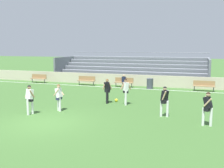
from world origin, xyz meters
TOP-DOWN VIEW (x-y plane):
  - ground_plane at (0.00, 0.00)m, footprint 160.00×160.00m
  - field_line_sideline at (0.00, 12.05)m, footprint 44.00×0.12m
  - sideline_wall at (0.00, 13.71)m, footprint 48.00×0.16m
  - bleacher_stand at (-0.10, 17.31)m, footprint 16.82×5.23m
  - bench_centre_sideline at (-3.41, 12.57)m, footprint 1.80×0.40m
  - bench_far_right at (7.71, 12.57)m, footprint 1.80×0.40m
  - bench_near_bin at (-9.02, 12.57)m, footprint 1.80×0.40m
  - bench_far_left at (0.50, 12.57)m, footprint 1.80×0.40m
  - trash_bin at (3.03, 12.43)m, footprint 0.59×0.59m
  - spectator_seated at (0.50, 12.45)m, footprint 0.36×0.42m
  - player_dark_wide_left at (1.38, 5.39)m, footprint 0.65×0.48m
  - player_white_challenging at (2.70, 5.30)m, footprint 0.69×0.47m
  - player_dark_deep_cover at (7.66, 2.14)m, footprint 0.50×0.66m
  - player_white_pressing_high at (-1.75, 1.21)m, footprint 0.55×0.46m
  - player_white_trailing_run at (-0.60, 2.41)m, footprint 0.51×0.45m
  - player_dark_on_ball at (5.50, 3.15)m, footprint 0.47×0.62m
  - soccer_ball at (1.83, 6.00)m, footprint 0.22×0.22m

SIDE VIEW (x-z plane):
  - ground_plane at x=0.00m, z-range 0.00..0.00m
  - field_line_sideline at x=0.00m, z-range 0.00..0.01m
  - soccer_ball at x=1.83m, z-range 0.00..0.22m
  - trash_bin at x=3.03m, z-range 0.00..0.94m
  - bench_centre_sideline at x=-3.41m, z-range 0.10..1.00m
  - bench_far_right at x=7.71m, z-range 0.10..1.00m
  - bench_near_bin at x=-9.02m, z-range 0.10..1.00m
  - bench_far_left at x=0.50m, z-range 0.10..1.00m
  - sideline_wall at x=0.00m, z-range 0.00..1.11m
  - spectator_seated at x=0.50m, z-range 0.10..1.31m
  - player_white_trailing_run at x=-0.60m, z-range 0.15..1.77m
  - player_dark_deep_cover at x=7.66m, z-range 0.16..1.82m
  - player_dark_wide_left at x=1.38m, z-range 0.16..1.83m
  - player_dark_on_ball at x=5.50m, z-range 0.16..1.84m
  - player_white_pressing_high at x=-1.75m, z-range 0.16..1.85m
  - player_white_challenging at x=2.70m, z-range 0.17..1.90m
  - bleacher_stand at x=-0.10m, z-range -0.22..2.97m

